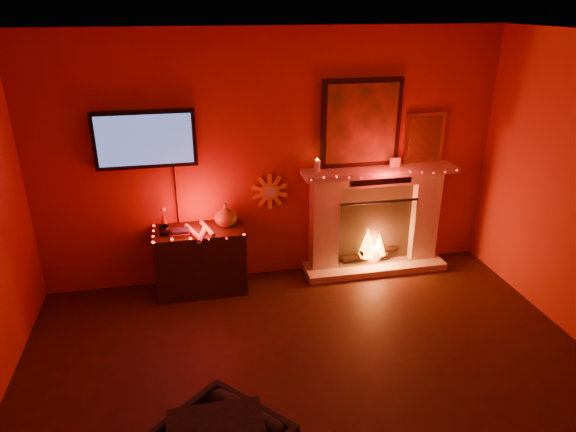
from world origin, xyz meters
name	(u,v)px	position (x,y,z in m)	size (l,w,h in m)	color
room	(345,271)	(0.00, 0.00, 1.35)	(5.00, 5.00, 5.00)	black
fireplace	(375,209)	(1.14, 2.39, 0.72)	(1.72, 0.40, 2.18)	beige
tv	(145,140)	(-1.30, 2.45, 1.65)	(1.00, 0.07, 1.24)	black
sunburst_clock	(270,191)	(-0.05, 2.48, 1.00)	(0.40, 0.03, 0.40)	gold
console_table	(201,257)	(-0.84, 2.26, 0.39)	(0.94, 0.59, 0.96)	black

